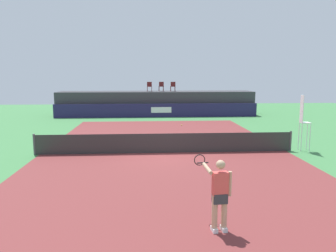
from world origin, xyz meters
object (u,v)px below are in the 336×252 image
(net_post_near, at_px, (34,144))
(spectator_chair_far_left, at_px, (149,86))
(net_post_far, at_px, (291,141))
(tennis_player, at_px, (219,193))
(spectator_chair_left, at_px, (161,86))
(umpire_chair, at_px, (303,119))
(tennis_ball, at_px, (182,125))
(spectator_chair_center, at_px, (173,86))

(net_post_near, bearing_deg, spectator_chair_far_left, 69.72)
(net_post_far, bearing_deg, tennis_player, -123.54)
(spectator_chair_left, relative_size, net_post_near, 0.89)
(spectator_chair_left, relative_size, umpire_chair, 0.32)
(net_post_far, relative_size, tennis_ball, 14.71)
(spectator_chair_left, xyz_separation_m, umpire_chair, (6.29, -15.41, -1.11))
(net_post_far, bearing_deg, umpire_chair, 1.26)
(tennis_player, bearing_deg, spectator_chair_left, 90.80)
(umpire_chair, relative_size, tennis_player, 1.56)
(net_post_near, bearing_deg, spectator_chair_center, 62.93)
(net_post_far, bearing_deg, spectator_chair_left, 110.33)
(spectator_chair_far_left, distance_m, spectator_chair_center, 2.18)
(umpire_chair, distance_m, tennis_ball, 10.02)
(spectator_chair_far_left, xyz_separation_m, spectator_chair_center, (2.18, 0.09, 0.00))
(net_post_far, bearing_deg, spectator_chair_far_left, 114.29)
(umpire_chair, bearing_deg, spectator_chair_center, 108.96)
(spectator_chair_center, xyz_separation_m, net_post_far, (4.64, -15.19, -2.19))
(spectator_chair_far_left, relative_size, net_post_far, 0.89)
(umpire_chair, bearing_deg, net_post_near, -179.94)
(spectator_chair_left, height_order, tennis_ball, spectator_chair_left)
(spectator_chair_center, distance_m, net_post_near, 17.20)
(umpire_chair, relative_size, net_post_near, 2.76)
(net_post_far, height_order, tennis_ball, net_post_far)
(spectator_chair_left, bearing_deg, spectator_chair_far_left, -164.08)
(spectator_chair_left, bearing_deg, net_post_far, -69.67)
(spectator_chair_left, distance_m, tennis_player, 23.61)
(tennis_player, xyz_separation_m, tennis_ball, (0.88, 16.63, -0.92))
(spectator_chair_far_left, bearing_deg, net_post_near, -110.28)
(spectator_chair_far_left, height_order, umpire_chair, spectator_chair_far_left)
(spectator_chair_left, xyz_separation_m, spectator_chair_center, (1.08, -0.23, 0.00))
(spectator_chair_left, height_order, spectator_chair_center, same)
(spectator_chair_center, bearing_deg, tennis_ball, -88.90)
(tennis_player, bearing_deg, spectator_chair_center, 88.16)
(net_post_near, bearing_deg, umpire_chair, 0.06)
(umpire_chair, distance_m, tennis_player, 10.11)
(spectator_chair_center, xyz_separation_m, tennis_ball, (0.13, -6.69, -2.66))
(umpire_chair, height_order, net_post_far, umpire_chair)
(net_post_far, bearing_deg, net_post_near, 180.00)
(spectator_chair_left, bearing_deg, umpire_chair, -67.78)
(spectator_chair_center, relative_size, umpire_chair, 0.32)
(spectator_chair_left, xyz_separation_m, tennis_ball, (1.21, -6.91, -2.66))
(tennis_ball, bearing_deg, spectator_chair_far_left, 109.30)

